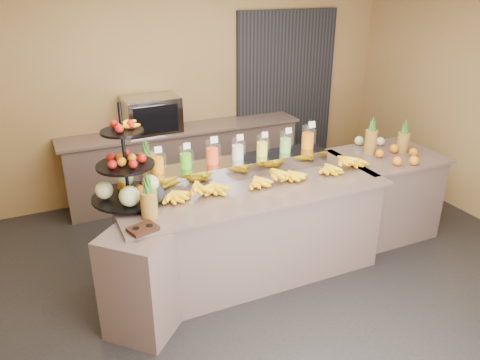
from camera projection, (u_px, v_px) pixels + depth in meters
ground at (263, 286)px, 4.42m from camera, size 6.00×6.00×0.00m
room_envelope at (246, 71)px, 4.40m from camera, size 6.04×5.02×2.82m
buffet_counter at (240, 233)px, 4.41m from camera, size 2.75×1.25×0.93m
right_counter at (383, 193)px, 5.22m from camera, size 1.08×0.88×0.93m
back_ledge at (185, 162)px, 6.11m from camera, size 3.10×0.55×0.93m
pitcher_tray at (238, 167)px, 4.51m from camera, size 1.85×0.30×0.15m
juice_pitcher_orange_a at (158, 163)px, 4.14m from camera, size 0.11×0.12×0.27m
juice_pitcher_green at (186, 159)px, 4.24m from camera, size 0.11×0.11×0.27m
juice_pitcher_orange_b at (212, 154)px, 4.34m from camera, size 0.12×0.13×0.29m
juice_pitcher_milk at (238, 150)px, 4.44m from camera, size 0.11×0.12×0.28m
juice_pitcher_lemon at (262, 147)px, 4.54m from camera, size 0.11×0.11×0.27m
juice_pitcher_lime at (285, 143)px, 4.64m from camera, size 0.11×0.12×0.27m
juice_pitcher_orange_c at (308, 139)px, 4.73m from camera, size 0.13×0.13×0.31m
banana_heap at (273, 174)px, 4.35m from camera, size 2.14×0.19×0.18m
fruit_stand at (132, 177)px, 3.91m from camera, size 0.62×0.62×0.86m
condiment_caddy at (143, 229)px, 3.52m from camera, size 0.24×0.21×0.03m
pineapple_left_a at (149, 201)px, 3.66m from camera, size 0.13×0.13×0.39m
pineapple_left_b at (147, 166)px, 4.29m from camera, size 0.15×0.15×0.44m
right_fruit_pile at (392, 149)px, 4.96m from camera, size 0.49×0.47×0.26m
oven_warmer at (151, 115)px, 5.69m from camera, size 0.67×0.48×0.44m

